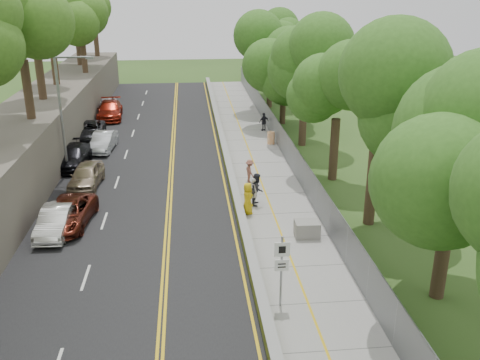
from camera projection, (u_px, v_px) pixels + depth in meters
The scene contains 25 objects.
ground at pixel (246, 270), 24.41m from camera, with size 140.00×140.00×0.00m, color #33511E.
road at pixel (148, 167), 37.88m from camera, with size 11.20×66.00×0.04m, color black.
sidewalk at pixel (259, 163), 38.62m from camera, with size 4.20×66.00×0.05m, color gray.
jersey_barrier at pixel (227, 160), 38.31m from camera, with size 0.42×66.00×0.60m, color #B8E02B.
rock_embankment at pixel (26, 143), 36.43m from camera, with size 5.00×66.00×4.00m, color #595147.
chainlink_fence at pixel (288, 149), 38.47m from camera, with size 0.04×66.00×2.00m, color slate.
trees_embankment at pixel (15, 13), 33.50m from camera, with size 6.40×66.00×13.00m, color #477B22, non-canonical shape.
trees_fenceside at pixel (324, 65), 36.59m from camera, with size 7.00×66.00×14.00m, color #3D7523, non-canonical shape.
streetlight at pixel (64, 107), 34.86m from camera, with size 2.52×0.22×8.00m.
signpost at pixel (282, 264), 21.01m from camera, with size 0.62×0.09×3.10m.
construction_barrel at pixel (271, 138), 42.92m from camera, with size 0.61×0.61×0.99m, color #DA6100.
concrete_block at pixel (307, 229), 27.37m from camera, with size 1.25×0.94×0.83m, color gray.
car_1 at pixel (56, 221), 27.68m from camera, with size 1.45×4.17×1.37m, color white.
car_2 at pixel (68, 213), 28.57m from camera, with size 2.26×4.90×1.36m, color #541B10.
car_3 at pixel (73, 156), 37.71m from camera, with size 2.03×4.99×1.45m, color black.
car_4 at pixel (86, 175), 33.98m from camera, with size 1.74×4.32×1.47m, color tan.
car_5 at pixel (103, 141), 41.25m from camera, with size 1.49×4.26×1.40m, color silver.
car_6 at pixel (90, 130), 44.32m from camera, with size 2.30×4.99×1.39m, color black.
car_7 at pixel (110, 110), 50.79m from camera, with size 2.25×5.54×1.61m, color maroon.
car_8 at pixel (106, 104), 53.49m from camera, with size 1.69×4.21×1.44m, color silver.
painter_0 at pixel (248, 198), 29.91m from camera, with size 0.90×0.58×1.83m, color gold.
painter_1 at pixel (254, 191), 31.14m from camera, with size 0.61×0.40×1.68m, color beige.
painter_2 at pixel (257, 189), 31.14m from camera, with size 0.93×0.73×1.91m, color #222228.
painter_3 at pixel (250, 171), 34.63m from camera, with size 0.99×0.57×1.54m, color brown.
person_far at pixel (264, 122), 46.59m from camera, with size 0.93×0.39×1.59m, color black.
Camera 1 is at (-2.42, -21.28, 12.42)m, focal length 40.00 mm.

